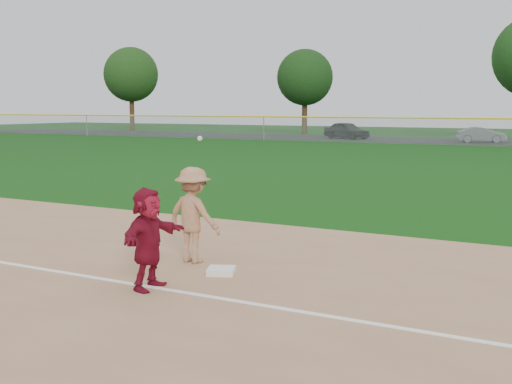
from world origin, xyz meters
The scene contains 9 objects.
ground centered at (0.00, 0.00, 0.00)m, with size 160.00×160.00×0.00m, color #0E400C.
foul_line centered at (0.00, -0.80, 0.03)m, with size 60.00×0.10×0.01m, color white.
first_base centered at (-0.09, 0.42, 0.07)m, with size 0.45×0.45×0.10m, color white.
base_runner centered at (-0.62, -0.86, 0.82)m, with size 1.48×0.47×1.59m, color maroon.
car_left centered at (-14.56, 45.52, 0.76)m, with size 1.77×4.41×1.50m, color black.
car_mid centered at (-3.00, 44.82, 0.63)m, with size 1.30×3.73×1.23m, color #5B5E63.
first_base_play centered at (-0.97, 0.91, 0.89)m, with size 1.18×0.76×2.31m.
tree_0 centered at (-44.00, 52.00, 6.59)m, with size 6.40×6.40×9.81m.
tree_1 centered at (-22.00, 53.00, 5.83)m, with size 5.80×5.80×8.75m.
Camera 1 is at (5.45, -8.62, 2.83)m, focal length 45.00 mm.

